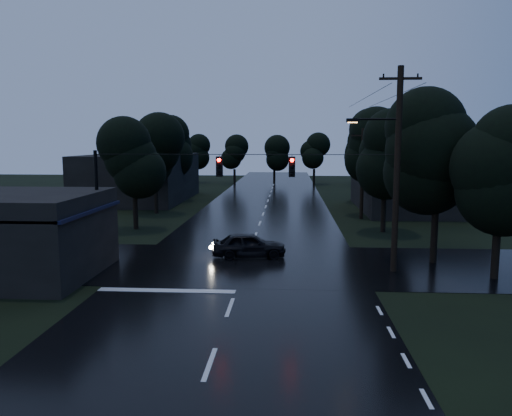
# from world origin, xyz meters

# --- Properties ---
(ground) EXTENTS (160.00, 160.00, 0.00)m
(ground) POSITION_xyz_m (0.00, 0.00, 0.00)
(ground) COLOR black
(ground) RESTS_ON ground
(main_road) EXTENTS (12.00, 120.00, 0.02)m
(main_road) POSITION_xyz_m (0.00, 30.00, 0.00)
(main_road) COLOR black
(main_road) RESTS_ON ground
(cross_street) EXTENTS (60.00, 9.00, 0.02)m
(cross_street) POSITION_xyz_m (0.00, 12.00, 0.00)
(cross_street) COLOR black
(cross_street) RESTS_ON ground
(building_far_right) EXTENTS (10.00, 14.00, 4.40)m
(building_far_right) POSITION_xyz_m (14.00, 34.00, 2.20)
(building_far_right) COLOR black
(building_far_right) RESTS_ON ground
(building_far_left) EXTENTS (10.00, 16.00, 5.00)m
(building_far_left) POSITION_xyz_m (-14.00, 40.00, 2.50)
(building_far_left) COLOR black
(building_far_left) RESTS_ON ground
(utility_pole_main) EXTENTS (3.50, 0.30, 10.00)m
(utility_pole_main) POSITION_xyz_m (7.41, 11.00, 5.26)
(utility_pole_main) COLOR black
(utility_pole_main) RESTS_ON ground
(utility_pole_far) EXTENTS (2.00, 0.30, 7.50)m
(utility_pole_far) POSITION_xyz_m (8.30, 28.00, 3.88)
(utility_pole_far) COLOR black
(utility_pole_far) RESTS_ON ground
(anchor_pole_left) EXTENTS (0.18, 0.18, 6.00)m
(anchor_pole_left) POSITION_xyz_m (-7.50, 11.00, 3.00)
(anchor_pole_left) COLOR black
(anchor_pole_left) RESTS_ON ground
(span_signals) EXTENTS (15.00, 0.37, 1.12)m
(span_signals) POSITION_xyz_m (0.56, 10.99, 5.24)
(span_signals) COLOR black
(span_signals) RESTS_ON ground
(tree_corner_near) EXTENTS (4.48, 4.48, 9.44)m
(tree_corner_near) POSITION_xyz_m (10.00, 13.00, 5.99)
(tree_corner_near) COLOR black
(tree_corner_near) RESTS_ON ground
(tree_corner_far) EXTENTS (3.92, 3.92, 8.26)m
(tree_corner_far) POSITION_xyz_m (12.00, 10.00, 5.24)
(tree_corner_far) COLOR black
(tree_corner_far) RESTS_ON ground
(tree_left_a) EXTENTS (3.92, 3.92, 8.26)m
(tree_left_a) POSITION_xyz_m (-9.00, 22.00, 5.24)
(tree_left_a) COLOR black
(tree_left_a) RESTS_ON ground
(tree_left_b) EXTENTS (4.20, 4.20, 8.85)m
(tree_left_b) POSITION_xyz_m (-9.60, 30.00, 5.62)
(tree_left_b) COLOR black
(tree_left_b) RESTS_ON ground
(tree_left_c) EXTENTS (4.48, 4.48, 9.44)m
(tree_left_c) POSITION_xyz_m (-10.20, 40.00, 5.99)
(tree_left_c) COLOR black
(tree_left_c) RESTS_ON ground
(tree_right_a) EXTENTS (4.20, 4.20, 8.85)m
(tree_right_a) POSITION_xyz_m (9.00, 22.00, 5.62)
(tree_right_a) COLOR black
(tree_right_a) RESTS_ON ground
(tree_right_b) EXTENTS (4.48, 4.48, 9.44)m
(tree_right_b) POSITION_xyz_m (9.60, 30.00, 5.99)
(tree_right_b) COLOR black
(tree_right_b) RESTS_ON ground
(tree_right_c) EXTENTS (4.76, 4.76, 10.03)m
(tree_right_c) POSITION_xyz_m (10.20, 40.00, 6.37)
(tree_right_c) COLOR black
(tree_right_c) RESTS_ON ground
(car) EXTENTS (4.29, 2.19, 1.40)m
(car) POSITION_xyz_m (0.06, 13.56, 0.70)
(car) COLOR black
(car) RESTS_ON ground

